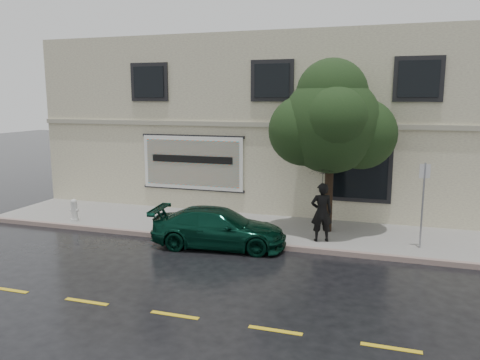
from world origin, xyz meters
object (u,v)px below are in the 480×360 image
(car, at_px, (219,228))
(fire_hydrant, at_px, (74,210))
(pedestrian, at_px, (322,212))
(street_tree, at_px, (331,125))

(car, relative_size, fire_hydrant, 5.11)
(pedestrian, bearing_deg, car, -0.62)
(car, bearing_deg, fire_hydrant, 76.04)
(car, relative_size, street_tree, 0.80)
(car, distance_m, fire_hydrant, 5.97)
(street_tree, relative_size, fire_hydrant, 6.38)
(pedestrian, relative_size, street_tree, 0.36)
(pedestrian, xyz_separation_m, street_tree, (0.05, 1.22, 2.65))
(car, xyz_separation_m, pedestrian, (3.01, 1.06, 0.47))
(car, height_order, pedestrian, pedestrian)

